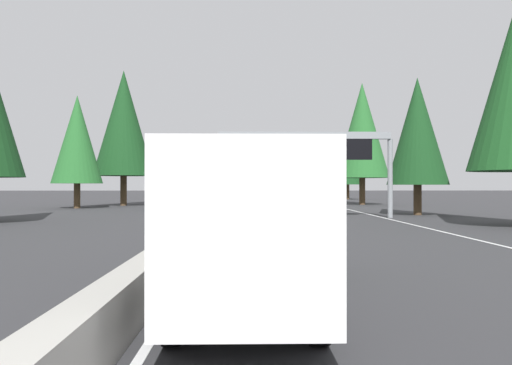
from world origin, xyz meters
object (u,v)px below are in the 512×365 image
(sedan_mid_right, at_px, (279,200))
(bus_far_center, at_px, (279,188))
(sign_gantry_overhead, at_px, (307,149))
(box_truck_far_left, at_px, (246,194))
(oncoming_near, at_px, (161,203))
(conifer_right_far, at_px, (347,158))
(sedan_mid_center, at_px, (247,192))
(sedan_distant_b, at_px, (245,199))
(minivan_far_right, at_px, (273,195))
(conifer_right_mid, at_px, (362,130))
(conifer_left_near, at_px, (77,140))
(oncoming_far, at_px, (198,203))
(conifer_right_near, at_px, (417,131))
(pickup_near_center, at_px, (326,201))
(box_truck_distant_a, at_px, (246,221))
(conifer_left_mid, at_px, (124,123))

(sedan_mid_right, relative_size, bus_far_center, 0.38)
(sign_gantry_overhead, distance_m, box_truck_far_left, 9.40)
(oncoming_near, bearing_deg, conifer_right_far, 144.62)
(sedan_mid_center, relative_size, sedan_distant_b, 1.00)
(minivan_far_right, height_order, conifer_right_mid, conifer_right_mid)
(conifer_left_near, bearing_deg, oncoming_far, -103.47)
(conifer_right_near, bearing_deg, sedan_distant_b, 32.33)
(pickup_near_center, bearing_deg, conifer_right_near, -130.21)
(sedan_mid_center, distance_m, bus_far_center, 18.16)
(pickup_near_center, bearing_deg, box_truck_distant_a, 168.15)
(conifer_right_near, relative_size, conifer_left_mid, 0.69)
(minivan_far_right, relative_size, oncoming_far, 1.14)
(minivan_far_right, distance_m, oncoming_far, 26.45)
(box_truck_distant_a, relative_size, conifer_right_near, 0.78)
(bus_far_center, height_order, conifer_left_near, conifer_left_near)
(sign_gantry_overhead, distance_m, sedan_mid_center, 91.30)
(sign_gantry_overhead, bearing_deg, conifer_left_mid, 40.02)
(conifer_right_near, xyz_separation_m, conifer_right_far, (43.61, -3.45, 0.27))
(sedan_mid_right, bearing_deg, pickup_near_center, -161.73)
(conifer_right_mid, bearing_deg, box_truck_distant_a, 164.16)
(conifer_left_near, bearing_deg, conifer_right_far, -47.10)
(sedan_mid_right, xyz_separation_m, conifer_right_far, (27.64, -13.30, 6.17))
(box_truck_far_left, height_order, oncoming_far, box_truck_far_left)
(minivan_far_right, xyz_separation_m, oncoming_near, (-25.59, 12.00, -0.27))
(minivan_far_right, height_order, sedan_mid_right, minivan_far_right)
(bus_far_center, xyz_separation_m, conifer_left_near, (-59.16, 24.46, 5.27))
(sign_gantry_overhead, relative_size, sedan_mid_right, 2.88)
(minivan_far_right, distance_m, conifer_left_mid, 25.14)
(minivan_far_right, bearing_deg, sign_gantry_overhead, -179.29)
(sign_gantry_overhead, xyz_separation_m, sedan_mid_center, (91.11, 4.18, -4.22))
(sign_gantry_overhead, relative_size, conifer_right_near, 1.17)
(sedan_mid_center, xyz_separation_m, oncoming_far, (-78.85, 4.81, 0.00))
(oncoming_near, distance_m, conifer_right_near, 23.89)
(bus_far_center, height_order, conifer_right_mid, conifer_right_mid)
(conifer_left_near, bearing_deg, conifer_left_mid, -23.86)
(sedan_distant_b, xyz_separation_m, conifer_right_mid, (-0.72, -14.14, 8.29))
(conifer_right_mid, relative_size, conifer_left_mid, 0.94)
(conifer_right_mid, bearing_deg, oncoming_far, 122.50)
(pickup_near_center, height_order, sedan_mid_center, pickup_near_center)
(box_truck_distant_a, relative_size, sedan_distant_b, 1.93)
(box_truck_far_left, distance_m, oncoming_near, 9.09)
(bus_far_center, xyz_separation_m, box_truck_far_left, (-66.80, 7.31, -0.11))
(sedan_mid_center, height_order, conifer_left_near, conifer_left_near)
(oncoming_far, bearing_deg, sedan_mid_right, 130.58)
(sedan_distant_b, bearing_deg, bus_far_center, -8.47)
(oncoming_far, bearing_deg, oncoming_near, -81.03)
(sedan_mid_center, distance_m, conifer_right_near, 88.94)
(pickup_near_center, height_order, oncoming_far, pickup_near_center)
(box_truck_distant_a, relative_size, conifer_right_far, 0.75)
(bus_far_center, bearing_deg, conifer_right_near, -174.99)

